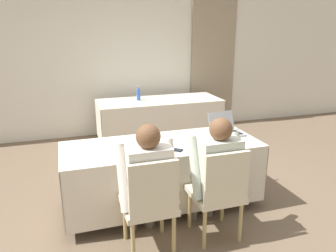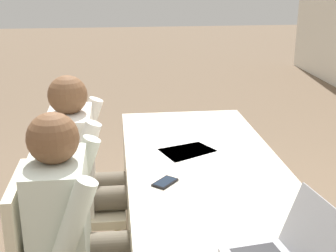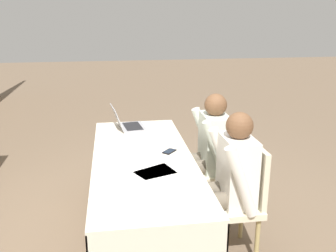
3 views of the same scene
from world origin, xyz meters
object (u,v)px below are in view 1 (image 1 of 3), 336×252
object	(u,v)px
laptop	(226,130)
water_bottle	(138,94)
chair_near_left	(150,202)
chair_near_right	(219,191)
person_white_shirt	(215,169)
cell_phone	(176,150)
person_checkered_shirt	(147,179)

from	to	relation	value
laptop	water_bottle	xyz separation A→B (m)	(-0.53, 2.07, 0.06)
chair_near_left	chair_near_right	size ratio (longest dim) A/B	1.00
laptop	person_white_shirt	bearing A→B (deg)	-132.32
laptop	cell_phone	size ratio (longest dim) A/B	2.69
person_checkered_shirt	water_bottle	bearing A→B (deg)	-101.58
cell_phone	laptop	bearing A→B (deg)	-25.47
chair_near_left	person_checkered_shirt	world-z (taller)	person_checkered_shirt
chair_near_left	person_checkered_shirt	distance (m)	0.19
chair_near_left	person_white_shirt	distance (m)	0.66
cell_phone	person_checkered_shirt	world-z (taller)	person_checkered_shirt
chair_near_left	person_checkered_shirt	xyz separation A→B (m)	(-0.00, 0.10, 0.16)
water_bottle	chair_near_left	size ratio (longest dim) A/B	0.27
person_checkered_shirt	person_white_shirt	size ratio (longest dim) A/B	1.00
laptop	person_checkered_shirt	bearing A→B (deg)	-156.20
laptop	water_bottle	world-z (taller)	water_bottle
chair_near_left	water_bottle	bearing A→B (deg)	-101.18
laptop	chair_near_left	size ratio (longest dim) A/B	0.41
laptop	chair_near_left	world-z (taller)	laptop
chair_near_right	chair_near_left	bearing A→B (deg)	0.00
water_bottle	chair_near_left	distance (m)	2.93
person_white_shirt	chair_near_left	bearing A→B (deg)	9.20
water_bottle	person_white_shirt	xyz separation A→B (m)	(0.07, -2.75, -0.19)
laptop	person_checkered_shirt	xyz separation A→B (m)	(-1.10, -0.68, -0.12)
water_bottle	person_checkered_shirt	world-z (taller)	person_checkered_shirt
laptop	person_checkered_shirt	world-z (taller)	person_checkered_shirt
laptop	water_bottle	size ratio (longest dim) A/B	1.51
water_bottle	person_white_shirt	distance (m)	2.76
cell_phone	chair_near_left	bearing A→B (deg)	-178.53
cell_phone	person_white_shirt	size ratio (longest dim) A/B	0.12
person_checkered_shirt	laptop	bearing A→B (deg)	-148.27
cell_phone	chair_near_left	size ratio (longest dim) A/B	0.15
cell_phone	chair_near_right	bearing A→B (deg)	-112.34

